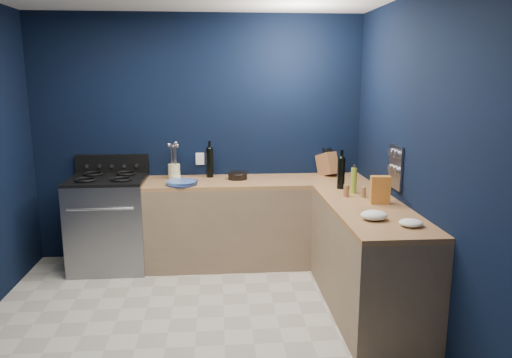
{
  "coord_description": "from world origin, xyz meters",
  "views": [
    {
      "loc": [
        0.19,
        -3.53,
        1.95
      ],
      "look_at": [
        0.55,
        1.0,
        1.0
      ],
      "focal_mm": 34.37,
      "sensor_mm": 36.0,
      "label": 1
    }
  ],
  "objects": [
    {
      "name": "oil_bottle",
      "position": [
        1.43,
        0.78,
        1.02
      ],
      "size": [
        0.06,
        0.06,
        0.23
      ],
      "primitive_type": "cylinder",
      "rotation": [
        0.0,
        0.0,
        0.13
      ],
      "color": "#82A42B",
      "rests_on": "top_right"
    },
    {
      "name": "utensil_crock",
      "position": [
        -0.27,
        1.57,
        0.98
      ],
      "size": [
        0.13,
        0.13,
        0.16
      ],
      "primitive_type": "cylinder",
      "rotation": [
        0.0,
        0.0,
        0.02
      ],
      "color": "#F8F2C5",
      "rests_on": "top_back"
    },
    {
      "name": "top_back",
      "position": [
        0.6,
        1.44,
        0.88
      ],
      "size": [
        2.3,
        0.63,
        0.04
      ],
      "primitive_type": "cube",
      "color": "brown",
      "rests_on": "cab_back"
    },
    {
      "name": "backguard",
      "position": [
        -0.93,
        1.72,
        1.04
      ],
      "size": [
        0.76,
        0.06,
        0.2
      ],
      "primitive_type": "cube",
      "color": "black",
      "rests_on": "gas_range"
    },
    {
      "name": "wall_front",
      "position": [
        0.0,
        -1.76,
        1.3
      ],
      "size": [
        3.5,
        0.02,
        2.6
      ],
      "primitive_type": "cube",
      "color": "black",
      "rests_on": "ground"
    },
    {
      "name": "top_right",
      "position": [
        1.44,
        0.29,
        0.88
      ],
      "size": [
        0.63,
        1.67,
        0.04
      ],
      "primitive_type": "cube",
      "color": "brown",
      "rests_on": "cab_right"
    },
    {
      "name": "wall_right",
      "position": [
        1.76,
        0.0,
        1.3
      ],
      "size": [
        0.02,
        3.5,
        2.6
      ],
      "primitive_type": "cube",
      "color": "black",
      "rests_on": "ground"
    },
    {
      "name": "spice_jar_near",
      "position": [
        1.33,
        0.65,
        0.95
      ],
      "size": [
        0.06,
        0.06,
        0.11
      ],
      "primitive_type": "cylinder",
      "rotation": [
        0.0,
        0.0,
        0.16
      ],
      "color": "olive",
      "rests_on": "top_right"
    },
    {
      "name": "knife_block",
      "position": [
        1.38,
        1.63,
        1.02
      ],
      "size": [
        0.24,
        0.31,
        0.29
      ],
      "primitive_type": "cube",
      "rotation": [
        -0.31,
        0.0,
        0.46
      ],
      "color": "brown",
      "rests_on": "top_back"
    },
    {
      "name": "towel_end",
      "position": [
        1.56,
        -0.26,
        0.93
      ],
      "size": [
        0.19,
        0.18,
        0.05
      ],
      "primitive_type": "ellipsoid",
      "rotation": [
        0.0,
        0.0,
        0.12
      ],
      "color": "white",
      "rests_on": "top_right"
    },
    {
      "name": "cooktop",
      "position": [
        -0.93,
        1.42,
        0.94
      ],
      "size": [
        0.76,
        0.66,
        0.03
      ],
      "primitive_type": "cube",
      "color": "black",
      "rests_on": "gas_range"
    },
    {
      "name": "floor",
      "position": [
        0.0,
        0.0,
        -0.01
      ],
      "size": [
        3.5,
        3.5,
        0.02
      ],
      "primitive_type": "cube",
      "color": "#B5AF9F",
      "rests_on": "ground"
    },
    {
      "name": "ramekin",
      "position": [
        -0.24,
        1.52,
        0.92
      ],
      "size": [
        0.13,
        0.13,
        0.04
      ],
      "primitive_type": "cylinder",
      "rotation": [
        0.0,
        0.0,
        0.41
      ],
      "color": "white",
      "rests_on": "top_back"
    },
    {
      "name": "cab_back",
      "position": [
        0.6,
        1.44,
        0.43
      ],
      "size": [
        2.3,
        0.63,
        0.86
      ],
      "primitive_type": "cube",
      "color": "#856B51",
      "rests_on": "floor"
    },
    {
      "name": "cab_right",
      "position": [
        1.44,
        0.29,
        0.43
      ],
      "size": [
        0.63,
        1.67,
        0.86
      ],
      "primitive_type": "cube",
      "color": "#856B51",
      "rests_on": "floor"
    },
    {
      "name": "wine_bottle_right",
      "position": [
        1.36,
        0.97,
        1.05
      ],
      "size": [
        0.08,
        0.08,
        0.29
      ],
      "primitive_type": "cylinder",
      "rotation": [
        0.0,
        0.0,
        0.06
      ],
      "color": "black",
      "rests_on": "top_right"
    },
    {
      "name": "wall_back",
      "position": [
        0.0,
        1.76,
        1.3
      ],
      "size": [
        3.5,
        0.02,
        2.6
      ],
      "primitive_type": "cube",
      "color": "black",
      "rests_on": "ground"
    },
    {
      "name": "gas_range",
      "position": [
        -0.93,
        1.42,
        0.46
      ],
      "size": [
        0.76,
        0.66,
        0.92
      ],
      "primitive_type": "cube",
      "color": "gray",
      "rests_on": "floor"
    },
    {
      "name": "towel_front",
      "position": [
        1.35,
        -0.08,
        0.94
      ],
      "size": [
        0.25,
        0.23,
        0.07
      ],
      "primitive_type": "ellipsoid",
      "rotation": [
        0.0,
        0.0,
        -0.37
      ],
      "color": "white",
      "rests_on": "top_right"
    },
    {
      "name": "spice_panel",
      "position": [
        1.74,
        0.55,
        1.18
      ],
      "size": [
        0.02,
        0.28,
        0.38
      ],
      "primitive_type": "cube",
      "color": "gray",
      "rests_on": "wall_right"
    },
    {
      "name": "spice_jar_far",
      "position": [
        1.48,
        0.61,
        0.95
      ],
      "size": [
        0.06,
        0.06,
        0.09
      ],
      "primitive_type": "cylinder",
      "rotation": [
        0.0,
        0.0,
        -0.28
      ],
      "color": "olive",
      "rests_on": "top_right"
    },
    {
      "name": "lemon_basket",
      "position": [
        0.4,
        1.48,
        0.94
      ],
      "size": [
        0.26,
        0.26,
        0.08
      ],
      "primitive_type": "cylinder",
      "rotation": [
        0.0,
        0.0,
        -0.35
      ],
      "color": "black",
      "rests_on": "top_back"
    },
    {
      "name": "wine_bottle_back",
      "position": [
        0.11,
        1.62,
        1.05
      ],
      "size": [
        0.08,
        0.08,
        0.31
      ],
      "primitive_type": "cylinder",
      "rotation": [
        0.0,
        0.0,
        -0.11
      ],
      "color": "black",
      "rests_on": "top_back"
    },
    {
      "name": "wall_outlet",
      "position": [
        0.0,
        1.74,
        1.08
      ],
      "size": [
        0.09,
        0.02,
        0.13
      ],
      "primitive_type": "cube",
      "color": "white",
      "rests_on": "wall_back"
    },
    {
      "name": "crouton_bag",
      "position": [
        1.55,
        0.39,
        1.02
      ],
      "size": [
        0.17,
        0.09,
        0.24
      ],
      "primitive_type": "cube",
      "rotation": [
        0.0,
        0.0,
        -0.09
      ],
      "color": "#B33027",
      "rests_on": "top_right"
    },
    {
      "name": "plate_stack",
      "position": [
        -0.17,
        1.26,
        0.92
      ],
      "size": [
        0.3,
        0.3,
        0.04
      ],
      "primitive_type": "cylinder",
      "rotation": [
        0.0,
        0.0,
        -0.01
      ],
      "color": "#325196",
      "rests_on": "top_back"
    },
    {
      "name": "oven_door",
      "position": [
        -0.93,
        1.1,
        0.45
      ],
      "size": [
        0.59,
        0.02,
        0.42
      ],
      "primitive_type": "cube",
      "color": "black",
      "rests_on": "gas_range"
    }
  ]
}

